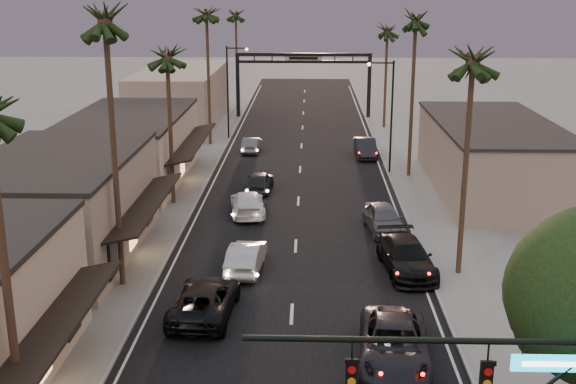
# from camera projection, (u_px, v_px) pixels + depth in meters

# --- Properties ---
(ground) EXTENTS (200.00, 200.00, 0.00)m
(ground) POSITION_uv_depth(u_px,v_px,m) (299.00, 190.00, 53.42)
(ground) COLOR slate
(ground) RESTS_ON ground
(road) EXTENTS (14.00, 120.00, 0.02)m
(road) POSITION_uv_depth(u_px,v_px,m) (300.00, 173.00, 58.22)
(road) COLOR black
(road) RESTS_ON ground
(sidewalk_left) EXTENTS (5.00, 92.00, 0.12)m
(sidewalk_left) POSITION_uv_depth(u_px,v_px,m) (196.00, 152.00, 65.20)
(sidewalk_left) COLOR slate
(sidewalk_left) RESTS_ON ground
(sidewalk_right) EXTENTS (5.00, 92.00, 0.12)m
(sidewalk_right) POSITION_uv_depth(u_px,v_px,m) (407.00, 153.00, 64.65)
(sidewalk_right) COLOR slate
(sidewalk_right) RESTS_ON ground
(storefront_mid) EXTENTS (8.00, 14.00, 5.50)m
(storefront_mid) POSITION_uv_depth(u_px,v_px,m) (59.00, 209.00, 39.59)
(storefront_mid) COLOR gray
(storefront_mid) RESTS_ON ground
(storefront_far) EXTENTS (8.00, 16.00, 5.00)m
(storefront_far) POSITION_uv_depth(u_px,v_px,m) (129.00, 149.00, 55.03)
(storefront_far) COLOR #C3B195
(storefront_far) RESTS_ON ground
(storefront_dist) EXTENTS (8.00, 20.00, 6.00)m
(storefront_dist) POSITION_uv_depth(u_px,v_px,m) (181.00, 97.00, 76.98)
(storefront_dist) COLOR gray
(storefront_dist) RESTS_ON ground
(building_right) EXTENTS (8.00, 18.00, 5.00)m
(building_right) POSITION_uv_depth(u_px,v_px,m) (492.00, 158.00, 52.32)
(building_right) COLOR gray
(building_right) RESTS_ON ground
(arch) EXTENTS (15.20, 0.40, 7.27)m
(arch) POSITION_uv_depth(u_px,v_px,m) (303.00, 69.00, 80.69)
(arch) COLOR black
(arch) RESTS_ON ground
(streetlight_right) EXTENTS (2.13, 0.30, 9.00)m
(streetlight_right) POSITION_uv_depth(u_px,v_px,m) (388.00, 108.00, 56.54)
(streetlight_right) COLOR black
(streetlight_right) RESTS_ON ground
(streetlight_left) EXTENTS (2.13, 0.30, 9.00)m
(streetlight_left) POSITION_uv_depth(u_px,v_px,m) (230.00, 85.00, 69.43)
(streetlight_left) COLOR black
(streetlight_left) RESTS_ON ground
(palm_lb) EXTENTS (3.20, 3.20, 15.20)m
(palm_lb) POSITION_uv_depth(u_px,v_px,m) (104.00, 13.00, 32.67)
(palm_lb) COLOR #38281C
(palm_lb) RESTS_ON ground
(palm_lc) EXTENTS (3.20, 3.20, 12.20)m
(palm_lc) POSITION_uv_depth(u_px,v_px,m) (167.00, 51.00, 46.93)
(palm_lc) COLOR #38281C
(palm_lc) RESTS_ON ground
(palm_ld) EXTENTS (3.20, 3.20, 14.20)m
(palm_ld) POSITION_uv_depth(u_px,v_px,m) (206.00, 10.00, 64.63)
(palm_ld) COLOR #38281C
(palm_ld) RESTS_ON ground
(palm_ra) EXTENTS (3.20, 3.20, 13.20)m
(palm_ra) POSITION_uv_depth(u_px,v_px,m) (474.00, 53.00, 34.63)
(palm_ra) COLOR #38281C
(palm_ra) RESTS_ON ground
(palm_rb) EXTENTS (3.20, 3.20, 14.20)m
(palm_rb) POSITION_uv_depth(u_px,v_px,m) (416.00, 15.00, 53.57)
(palm_rb) COLOR #38281C
(palm_rb) RESTS_ON ground
(palm_rc) EXTENTS (3.20, 3.20, 12.20)m
(palm_rc) POSITION_uv_depth(u_px,v_px,m) (388.00, 27.00, 73.31)
(palm_rc) COLOR #38281C
(palm_rc) RESTS_ON ground
(palm_far) EXTENTS (3.20, 3.20, 13.20)m
(palm_far) POSITION_uv_depth(u_px,v_px,m) (236.00, 12.00, 86.98)
(palm_far) COLOR #38281C
(palm_far) RESTS_ON ground
(oncoming_pickup) EXTENTS (3.02, 5.92, 1.60)m
(oncoming_pickup) POSITION_uv_depth(u_px,v_px,m) (205.00, 300.00, 32.88)
(oncoming_pickup) COLOR black
(oncoming_pickup) RESTS_ON ground
(oncoming_silver) EXTENTS (1.98, 4.77, 1.54)m
(oncoming_silver) POSITION_uv_depth(u_px,v_px,m) (246.00, 257.00, 38.13)
(oncoming_silver) COLOR #ACADB2
(oncoming_silver) RESTS_ON ground
(oncoming_white) EXTENTS (2.82, 5.51, 1.53)m
(oncoming_white) POSITION_uv_depth(u_px,v_px,m) (248.00, 203.00, 47.50)
(oncoming_white) COLOR silver
(oncoming_white) RESTS_ON ground
(oncoming_dgrey) EXTENTS (2.07, 4.50, 1.49)m
(oncoming_dgrey) POSITION_uv_depth(u_px,v_px,m) (259.00, 181.00, 52.77)
(oncoming_dgrey) COLOR black
(oncoming_dgrey) RESTS_ON ground
(oncoming_grey_far) EXTENTS (1.63, 4.18, 1.36)m
(oncoming_grey_far) POSITION_uv_depth(u_px,v_px,m) (252.00, 145.00, 65.19)
(oncoming_grey_far) COLOR #545359
(oncoming_grey_far) RESTS_ON ground
(curbside_near) EXTENTS (3.25, 6.21, 1.67)m
(curbside_near) POSITION_uv_depth(u_px,v_px,m) (394.00, 344.00, 28.76)
(curbside_near) COLOR black
(curbside_near) RESTS_ON ground
(curbside_black) EXTENTS (3.03, 6.09, 1.70)m
(curbside_black) POSITION_uv_depth(u_px,v_px,m) (406.00, 257.00, 37.91)
(curbside_black) COLOR black
(curbside_black) RESTS_ON ground
(curbside_grey) EXTENTS (2.62, 5.17, 1.69)m
(curbside_grey) POSITION_uv_depth(u_px,v_px,m) (384.00, 219.00, 44.11)
(curbside_grey) COLOR #515156
(curbside_grey) RESTS_ON ground
(curbside_far) EXTENTS (1.90, 4.96, 1.61)m
(curbside_far) POSITION_uv_depth(u_px,v_px,m) (366.00, 148.00, 63.30)
(curbside_far) COLOR black
(curbside_far) RESTS_ON ground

